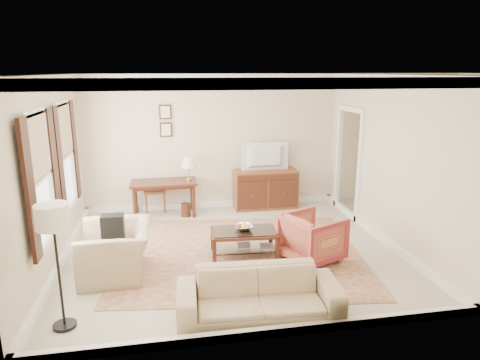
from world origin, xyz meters
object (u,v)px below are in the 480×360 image
object	(u,v)px
sideboard	(265,189)
sofa	(259,287)
coffee_table	(244,236)
club_armchair	(115,243)
writing_desk	(164,187)
tv	(266,148)
striped_armchair	(312,235)

from	to	relation	value
sideboard	sofa	size ratio (longest dim) A/B	0.69
sideboard	coffee_table	bearing A→B (deg)	-111.24
sideboard	club_armchair	distance (m)	4.02
coffee_table	club_armchair	world-z (taller)	club_armchair
writing_desk	tv	world-z (taller)	tv
sofa	sideboard	bearing A→B (deg)	78.92
sideboard	coffee_table	xyz separation A→B (m)	(-0.95, -2.44, -0.08)
club_armchair	tv	bearing A→B (deg)	131.87
writing_desk	sideboard	bearing A→B (deg)	3.67
writing_desk	tv	bearing A→B (deg)	3.15
tv	club_armchair	xyz separation A→B (m)	(-2.94, -2.72, -0.84)
tv	striped_armchair	size ratio (longest dim) A/B	1.17
writing_desk	sofa	bearing A→B (deg)	-74.91
tv	striped_armchair	world-z (taller)	tv
sideboard	club_armchair	xyz separation A→B (m)	(-2.94, -2.74, 0.08)
tv	sofa	world-z (taller)	tv
sideboard	striped_armchair	bearing A→B (deg)	-88.14
writing_desk	coffee_table	bearing A→B (deg)	-61.42
tv	coffee_table	world-z (taller)	tv
writing_desk	sideboard	world-z (taller)	sideboard
striped_armchair	sofa	world-z (taller)	striped_armchair
club_armchair	sofa	world-z (taller)	club_armchair
club_armchair	writing_desk	bearing A→B (deg)	163.20
sofa	club_armchair	bearing A→B (deg)	144.85
writing_desk	striped_armchair	distance (m)	3.51
coffee_table	sofa	xyz separation A→B (m)	(-0.15, -1.78, 0.05)
tv	sofa	xyz separation A→B (m)	(-1.10, -4.20, -0.95)
striped_armchair	sideboard	bearing A→B (deg)	-21.59
striped_armchair	sofa	size ratio (longest dim) A/B	0.42
striped_armchair	sofa	xyz separation A→B (m)	(-1.19, -1.42, -0.03)
sideboard	sofa	xyz separation A→B (m)	(-1.10, -4.22, -0.03)
sideboard	club_armchair	size ratio (longest dim) A/B	1.20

